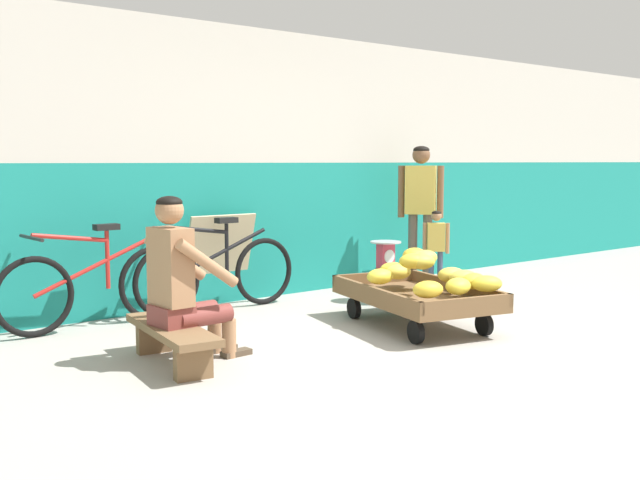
% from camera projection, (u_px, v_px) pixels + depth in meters
% --- Properties ---
extents(ground_plane, '(80.00, 80.00, 0.00)m').
position_uv_depth(ground_plane, '(483.00, 357.00, 5.24)').
color(ground_plane, '#A39E93').
extents(back_wall, '(16.00, 0.30, 2.65)m').
position_uv_depth(back_wall, '(246.00, 165.00, 7.45)').
color(back_wall, '#19847A').
rests_on(back_wall, ground).
extents(banana_cart, '(1.16, 1.60, 0.36)m').
position_uv_depth(banana_cart, '(416.00, 298.00, 6.18)').
color(banana_cart, brown).
rests_on(banana_cart, ground).
extents(banana_pile, '(0.96, 1.27, 0.26)m').
position_uv_depth(banana_pile, '(430.00, 272.00, 6.11)').
color(banana_pile, yellow).
rests_on(banana_pile, banana_cart).
extents(low_bench, '(0.45, 1.13, 0.27)m').
position_uv_depth(low_bench, '(172.00, 336.00, 5.02)').
color(low_bench, brown).
rests_on(low_bench, ground).
extents(vendor_seated, '(0.69, 0.50, 1.14)m').
position_uv_depth(vendor_seated, '(182.00, 280.00, 5.03)').
color(vendor_seated, '#9E704C').
rests_on(vendor_seated, ground).
extents(plastic_crate, '(0.36, 0.28, 0.30)m').
position_uv_depth(plastic_crate, '(385.00, 286.00, 7.31)').
color(plastic_crate, '#19847F').
rests_on(plastic_crate, ground).
extents(weighing_scale, '(0.30, 0.30, 0.29)m').
position_uv_depth(weighing_scale, '(386.00, 256.00, 7.27)').
color(weighing_scale, '#28282D').
rests_on(weighing_scale, plastic_crate).
extents(bicycle_near_left, '(1.66, 0.48, 0.86)m').
position_uv_depth(bicycle_near_left, '(96.00, 286.00, 6.11)').
color(bicycle_near_left, black).
rests_on(bicycle_near_left, ground).
extents(bicycle_far_left, '(1.66, 0.48, 0.86)m').
position_uv_depth(bicycle_far_left, '(217.00, 273.00, 6.82)').
color(bicycle_far_left, black).
rests_on(bicycle_far_left, ground).
extents(sign_board, '(0.70, 0.27, 0.87)m').
position_uv_depth(sign_board, '(218.00, 260.00, 7.13)').
color(sign_board, '#C6B289').
rests_on(sign_board, ground).
extents(customer_adult, '(0.35, 0.40, 1.53)m').
position_uv_depth(customer_adult, '(421.00, 200.00, 8.06)').
color(customer_adult, brown).
rests_on(customer_adult, ground).
extents(customer_child, '(0.21, 0.20, 0.86)m').
position_uv_depth(customer_child, '(436.00, 243.00, 7.67)').
color(customer_child, '#38425B').
rests_on(customer_child, ground).
extents(shopping_bag, '(0.18, 0.12, 0.24)m').
position_uv_depth(shopping_bag, '(415.00, 298.00, 6.85)').
color(shopping_bag, '#D13D4C').
rests_on(shopping_bag, ground).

